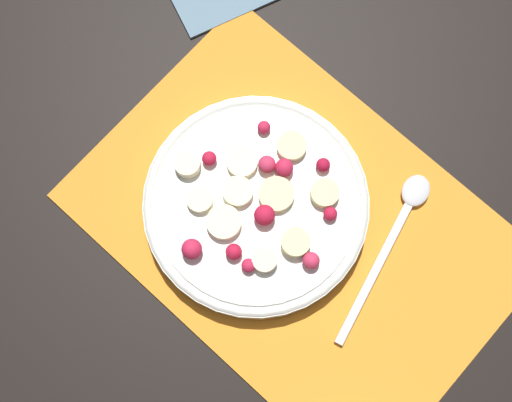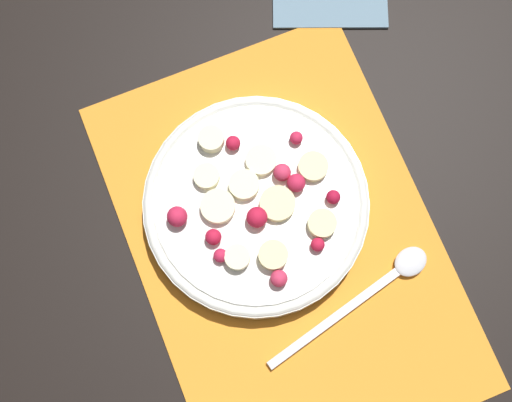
% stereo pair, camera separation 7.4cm
% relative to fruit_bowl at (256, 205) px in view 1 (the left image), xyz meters
% --- Properties ---
extents(ground_plane, '(3.00, 3.00, 0.00)m').
position_rel_fruit_bowl_xyz_m(ground_plane, '(0.05, 0.01, -0.02)').
color(ground_plane, black).
extents(placemat, '(0.45, 0.31, 0.01)m').
position_rel_fruit_bowl_xyz_m(placemat, '(0.05, 0.01, -0.02)').
color(placemat, orange).
rests_on(placemat, ground_plane).
extents(fruit_bowl, '(0.24, 0.24, 0.05)m').
position_rel_fruit_bowl_xyz_m(fruit_bowl, '(0.00, 0.00, 0.00)').
color(fruit_bowl, silver).
rests_on(fruit_bowl, placemat).
extents(spoon, '(0.07, 0.20, 0.01)m').
position_rel_fruit_bowl_xyz_m(spoon, '(0.13, 0.09, -0.01)').
color(spoon, silver).
rests_on(spoon, placemat).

